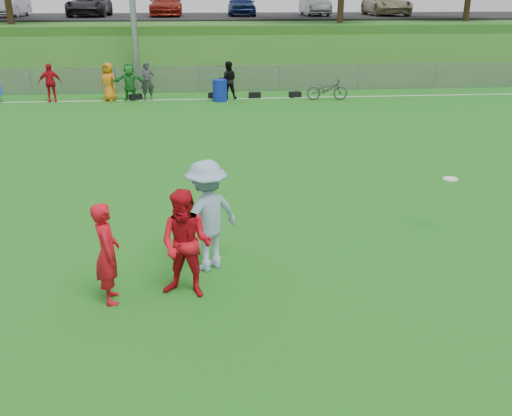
{
  "coord_description": "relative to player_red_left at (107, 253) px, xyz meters",
  "views": [
    {
      "loc": [
        0.12,
        -8.45,
        4.65
      ],
      "look_at": [
        0.97,
        0.5,
        1.23
      ],
      "focal_mm": 40.0,
      "sensor_mm": 36.0,
      "label": 1
    }
  ],
  "objects": [
    {
      "name": "frisbee",
      "position": [
        6.43,
        2.15,
        0.33
      ],
      "size": [
        0.29,
        0.29,
        0.03
      ],
      "color": "silver",
      "rests_on": "ground"
    },
    {
      "name": "berm",
      "position": [
        1.43,
        31.22,
        0.67
      ],
      "size": [
        120.0,
        18.0,
        3.0
      ],
      "primitive_type": "cube",
      "color": "#285A19",
      "rests_on": "ground"
    },
    {
      "name": "fence",
      "position": [
        1.43,
        20.22,
        -0.19
      ],
      "size": [
        58.0,
        0.06,
        1.3
      ],
      "color": "gray",
      "rests_on": "ground"
    },
    {
      "name": "parking_lot",
      "position": [
        1.43,
        33.22,
        2.22
      ],
      "size": [
        120.0,
        12.0,
        0.1
      ],
      "primitive_type": "cube",
      "color": "black",
      "rests_on": "berm"
    },
    {
      "name": "gear_bags",
      "position": [
        2.66,
        18.32,
        -0.7
      ],
      "size": [
        7.98,
        0.54,
        0.26
      ],
      "color": "black",
      "rests_on": "ground"
    },
    {
      "name": "bicycle",
      "position": [
        7.26,
        17.47,
        -0.35
      ],
      "size": [
        1.9,
        0.83,
        0.97
      ],
      "primitive_type": "imported",
      "rotation": [
        0.0,
        0.0,
        1.47
      ],
      "color": "#303032",
      "rests_on": "ground"
    },
    {
      "name": "sideline_far",
      "position": [
        1.43,
        18.22,
        -0.83
      ],
      "size": [
        60.0,
        0.1,
        0.01
      ],
      "primitive_type": "cube",
      "color": "white",
      "rests_on": "ground"
    },
    {
      "name": "car_row",
      "position": [
        0.26,
        32.22,
        2.99
      ],
      "size": [
        32.04,
        5.18,
        1.44
      ],
      "color": "#BCBCBE",
      "rests_on": "parking_lot"
    },
    {
      "name": "recycling_bin",
      "position": [
        2.39,
        17.65,
        -0.35
      ],
      "size": [
        0.75,
        0.75,
        0.97
      ],
      "primitive_type": "cylinder",
      "rotation": [
        0.0,
        0.0,
        -0.17
      ],
      "color": "#0D2397",
      "rests_on": "ground"
    },
    {
      "name": "player_blue",
      "position": [
        1.57,
        1.01,
        0.16
      ],
      "size": [
        1.48,
        1.35,
        2.0
      ],
      "primitive_type": "imported",
      "rotation": [
        0.0,
        0.0,
        3.76
      ],
      "color": "#92ADCB",
      "rests_on": "ground"
    },
    {
      "name": "ground",
      "position": [
        1.43,
        0.22,
        -0.83
      ],
      "size": [
        120.0,
        120.0,
        0.0
      ],
      "primitive_type": "plane",
      "color": "#216715",
      "rests_on": "ground"
    },
    {
      "name": "spectator_row",
      "position": [
        -1.37,
        18.22,
        0.01
      ],
      "size": [
        8.89,
        0.86,
        1.69
      ],
      "color": "red",
      "rests_on": "ground"
    },
    {
      "name": "player_red_left",
      "position": [
        0.0,
        0.0,
        0.0
      ],
      "size": [
        0.52,
        0.68,
        1.67
      ],
      "primitive_type": "imported",
      "rotation": [
        0.0,
        0.0,
        1.78
      ],
      "color": "red",
      "rests_on": "ground"
    },
    {
      "name": "player_red_center",
      "position": [
        1.23,
        0.07,
        0.07
      ],
      "size": [
        1.05,
        0.93,
        1.8
      ],
      "primitive_type": "imported",
      "rotation": [
        0.0,
        0.0,
        -0.34
      ],
      "color": "red",
      "rests_on": "ground"
    }
  ]
}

